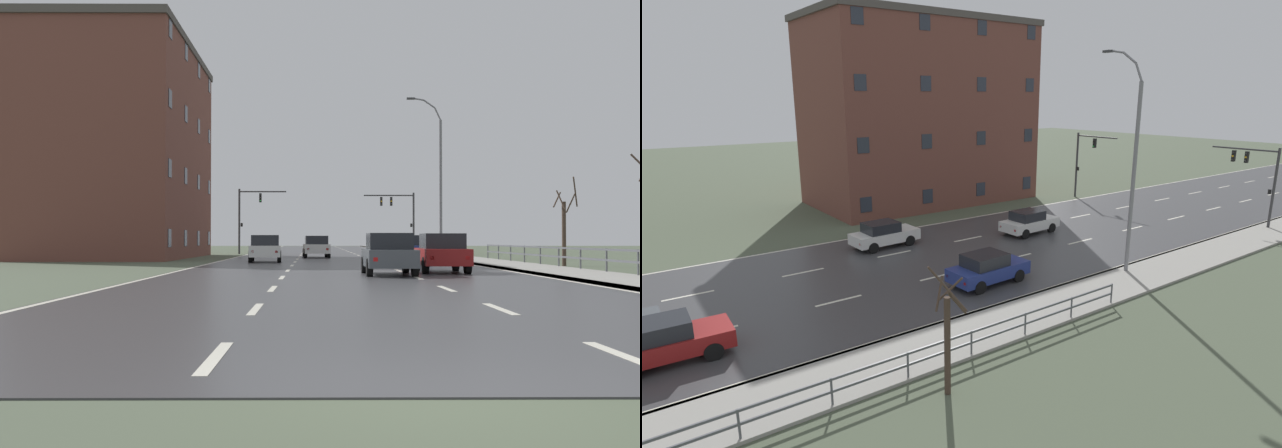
% 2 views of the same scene
% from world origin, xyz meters
% --- Properties ---
extents(ground_plane, '(160.00, 160.00, 0.12)m').
position_xyz_m(ground_plane, '(0.00, 48.00, -0.06)').
color(ground_plane, '#4C5642').
extents(road_asphalt_strip, '(14.00, 120.00, 0.03)m').
position_xyz_m(road_asphalt_strip, '(0.00, 60.00, 0.01)').
color(road_asphalt_strip, '#3D3D3F').
rests_on(road_asphalt_strip, ground).
extents(sidewalk_right, '(3.00, 120.00, 0.12)m').
position_xyz_m(sidewalk_right, '(8.43, 60.00, 0.06)').
color(sidewalk_right, gray).
rests_on(sidewalk_right, ground).
extents(guardrail, '(0.07, 33.72, 1.00)m').
position_xyz_m(guardrail, '(9.85, 21.75, 0.71)').
color(guardrail, '#515459').
rests_on(guardrail, ground).
extents(street_lamp_midground, '(2.46, 0.24, 11.27)m').
position_xyz_m(street_lamp_midground, '(7.46, 42.69, 5.52)').
color(street_lamp_midground, slate).
rests_on(street_lamp_midground, ground).
extents(traffic_signal_right, '(4.66, 0.36, 5.60)m').
position_xyz_m(traffic_signal_right, '(6.74, 58.18, 3.85)').
color(traffic_signal_right, '#38383A').
rests_on(traffic_signal_right, ground).
extents(traffic_signal_left, '(4.26, 0.36, 5.80)m').
position_xyz_m(traffic_signal_left, '(-7.17, 56.22, 3.77)').
color(traffic_signal_left, '#38383A').
rests_on(traffic_signal_left, ground).
extents(car_far_left, '(1.84, 4.10, 1.57)m').
position_xyz_m(car_far_left, '(1.55, 20.08, 0.80)').
color(car_far_left, '#474C51').
rests_on(car_far_left, ground).
extents(car_near_right, '(1.90, 4.14, 1.57)m').
position_xyz_m(car_near_right, '(3.88, 22.06, 0.80)').
color(car_near_right, maroon).
rests_on(car_near_right, ground).
extents(car_distant, '(1.99, 4.18, 1.57)m').
position_xyz_m(car_distant, '(4.57, 35.82, 0.80)').
color(car_distant, navy).
rests_on(car_distant, ground).
extents(car_near_left, '(1.99, 4.18, 1.57)m').
position_xyz_m(car_near_left, '(-4.06, 34.65, 0.80)').
color(car_near_left, silver).
rests_on(car_near_left, ground).
extents(car_mid_centre, '(2.00, 4.19, 1.57)m').
position_xyz_m(car_mid_centre, '(-1.09, 43.97, 0.80)').
color(car_mid_centre, silver).
rests_on(car_mid_centre, ground).
extents(brick_building, '(10.48, 18.48, 15.19)m').
position_xyz_m(brick_building, '(-15.12, 44.21, 7.61)').
color(brick_building, brown).
rests_on(brick_building, ground).
extents(bare_tree_mid, '(1.32, 1.38, 4.41)m').
position_xyz_m(bare_tree_mid, '(11.27, 28.82, 1.90)').
color(bare_tree_mid, '#423328').
rests_on(bare_tree_mid, ground).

